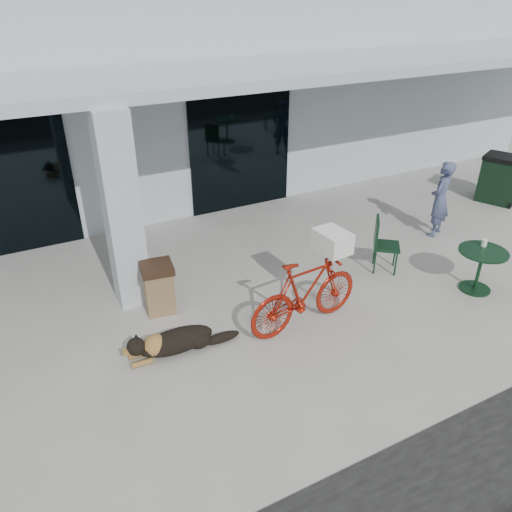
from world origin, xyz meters
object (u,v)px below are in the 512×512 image
bicycle (305,293)px  trash_receptacle (159,288)px  cafe_table_far (479,270)px  cafe_chair_far_a (387,245)px  wheeled_bin (501,179)px  dog (177,340)px  person (440,199)px

bicycle → trash_receptacle: 2.30m
cafe_table_far → trash_receptacle: size_ratio=0.96×
cafe_chair_far_a → wheeled_bin: size_ratio=0.90×
cafe_table_far → cafe_chair_far_a: 1.57m
dog → cafe_chair_far_a: bearing=8.1°
dog → trash_receptacle: (0.11, 1.10, 0.21)m
dog → wheeled_bin: 8.82m
wheeled_bin → dog: bearing=167.3°
dog → wheeled_bin: bearing=13.3°
trash_receptacle → cafe_table_far: bearing=-21.0°
wheeled_bin → person: bearing=169.6°
bicycle → dog: bearing=75.7°
dog → cafe_table_far: bearing=-7.1°
cafe_table_far → dog: bearing=171.0°
trash_receptacle → wheeled_bin: wheeled_bin is taller
dog → person: 6.14m
cafe_chair_far_a → dog: bearing=134.6°
cafe_table_far → trash_receptacle: 5.30m
cafe_chair_far_a → trash_receptacle: bearing=119.1°
cafe_chair_far_a → trash_receptacle: cafe_chair_far_a is taller
bicycle → wheeled_bin: (6.72, 2.04, -0.03)m
trash_receptacle → wheeled_bin: size_ratio=0.75×
dog → person: (6.01, 1.10, 0.58)m
dog → trash_receptacle: 1.13m
dog → person: bearing=12.3°
cafe_chair_far_a → bicycle: bearing=147.2°
bicycle → cafe_chair_far_a: bearing=-76.7°
person → cafe_table_far: bearing=36.9°
bicycle → dog: 1.98m
cafe_table_far → wheeled_bin: size_ratio=0.72×
bicycle → person: person is taller
cafe_table_far → bicycle: bearing=170.9°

